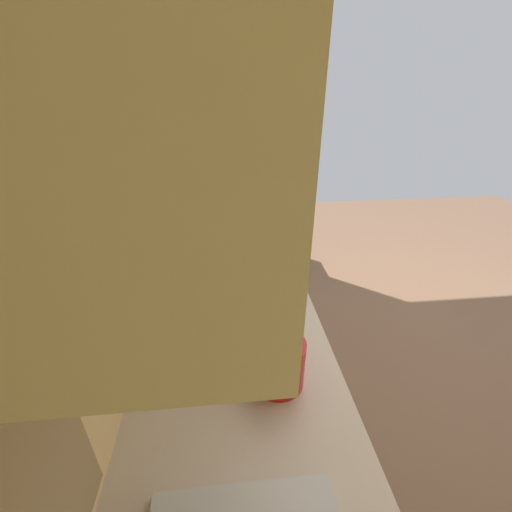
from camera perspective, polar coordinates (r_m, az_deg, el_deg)
name	(u,v)px	position (r m, az deg, el deg)	size (l,w,h in m)	color
ground_plane	(420,340)	(2.77, 26.65, -12.91)	(6.24, 6.24, 0.00)	brown
wall_back	(149,159)	(1.77, -18.13, 15.80)	(4.02, 0.12, 2.69)	#EDC47C
counter_run	(234,354)	(1.76, -3.92, -16.68)	(2.99, 0.65, 0.89)	beige
upper_cabinets	(175,30)	(1.26, -13.98, 33.91)	(2.19, 0.35, 0.67)	beige
oven_range	(229,219)	(3.32, -4.80, 6.44)	(0.69, 0.69, 1.07)	#B7BABF
microwave	(226,265)	(1.35, -5.33, -1.56)	(0.47, 0.37, 0.26)	white
bowl	(247,221)	(2.03, -1.57, 6.07)	(0.14, 0.14, 0.06)	#D84C47
kettle	(278,362)	(1.00, 3.93, -17.94)	(0.21, 0.15, 0.17)	red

